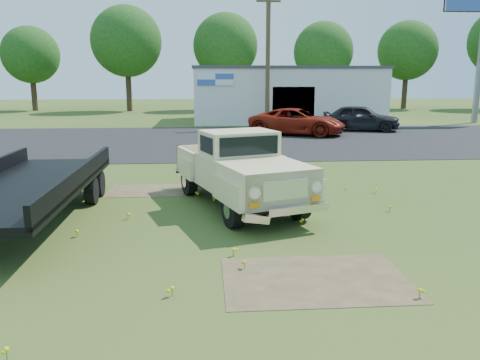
{
  "coord_description": "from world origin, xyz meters",
  "views": [
    {
      "loc": [
        -0.26,
        -9.98,
        3.18
      ],
      "look_at": [
        0.57,
        1.0,
        0.81
      ],
      "focal_mm": 35.0,
      "sensor_mm": 36.0,
      "label": 1
    }
  ],
  "objects_px": {
    "vintage_pickup_truck": "(239,169)",
    "dark_sedan": "(361,118)",
    "flatbed_trailer": "(26,180)",
    "red_pickup": "(297,122)"
  },
  "relations": [
    {
      "from": "vintage_pickup_truck",
      "to": "flatbed_trailer",
      "type": "height_order",
      "value": "flatbed_trailer"
    },
    {
      "from": "vintage_pickup_truck",
      "to": "dark_sedan",
      "type": "bearing_deg",
      "value": 44.05
    },
    {
      "from": "vintage_pickup_truck",
      "to": "dark_sedan",
      "type": "xyz_separation_m",
      "value": [
        9.0,
        17.48,
        -0.16
      ]
    },
    {
      "from": "flatbed_trailer",
      "to": "red_pickup",
      "type": "distance_m",
      "value": 19.05
    },
    {
      "from": "flatbed_trailer",
      "to": "dark_sedan",
      "type": "height_order",
      "value": "flatbed_trailer"
    },
    {
      "from": "flatbed_trailer",
      "to": "red_pickup",
      "type": "bearing_deg",
      "value": 59.68
    },
    {
      "from": "dark_sedan",
      "to": "red_pickup",
      "type": "bearing_deg",
      "value": 132.6
    },
    {
      "from": "dark_sedan",
      "to": "vintage_pickup_truck",
      "type": "bearing_deg",
      "value": 171.23
    },
    {
      "from": "flatbed_trailer",
      "to": "dark_sedan",
      "type": "relative_size",
      "value": 1.52
    },
    {
      "from": "vintage_pickup_truck",
      "to": "dark_sedan",
      "type": "height_order",
      "value": "vintage_pickup_truck"
    }
  ]
}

